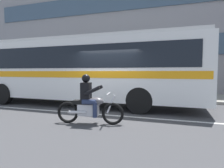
% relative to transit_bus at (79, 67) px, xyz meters
% --- Properties ---
extents(ground_plane, '(60.00, 60.00, 0.00)m').
position_rel_transit_bus_xyz_m(ground_plane, '(1.97, -1.19, -1.88)').
color(ground_plane, '#3D3D3F').
extents(sidewalk_curb, '(28.00, 3.80, 0.15)m').
position_rel_transit_bus_xyz_m(sidewalk_curb, '(1.97, 3.91, -1.81)').
color(sidewalk_curb, gray).
rests_on(sidewalk_curb, ground_plane).
extents(lane_center_stripe, '(26.60, 0.14, 0.01)m').
position_rel_transit_bus_xyz_m(lane_center_stripe, '(1.97, -1.79, -1.88)').
color(lane_center_stripe, silver).
rests_on(lane_center_stripe, ground_plane).
extents(office_building_facade, '(28.00, 0.89, 9.98)m').
position_rel_transit_bus_xyz_m(office_building_facade, '(1.97, 6.19, 3.11)').
color(office_building_facade, gray).
rests_on(office_building_facade, ground_plane).
extents(transit_bus, '(11.87, 2.74, 3.22)m').
position_rel_transit_bus_xyz_m(transit_bus, '(0.00, 0.00, 0.00)').
color(transit_bus, white).
rests_on(transit_bus, ground_plane).
extents(motorcycle_with_rider, '(2.12, 0.74, 1.56)m').
position_rel_transit_bus_xyz_m(motorcycle_with_rider, '(2.02, -3.11, -1.23)').
color(motorcycle_with_rider, black).
rests_on(motorcycle_with_rider, ground_plane).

